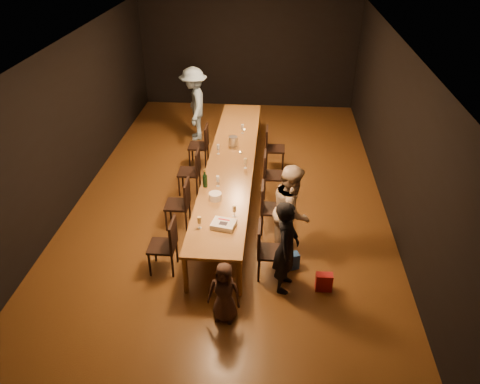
# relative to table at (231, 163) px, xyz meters

# --- Properties ---
(ground) EXTENTS (10.00, 10.00, 0.00)m
(ground) POSITION_rel_table_xyz_m (0.00, 0.00, -0.70)
(ground) COLOR #3E1E0F
(ground) RESTS_ON ground
(room_shell) EXTENTS (6.04, 10.04, 3.02)m
(room_shell) POSITION_rel_table_xyz_m (0.00, 0.00, 1.38)
(room_shell) COLOR black
(room_shell) RESTS_ON ground
(table) EXTENTS (0.90, 6.00, 0.75)m
(table) POSITION_rel_table_xyz_m (0.00, 0.00, 0.00)
(table) COLOR brown
(table) RESTS_ON ground
(chair_right_0) EXTENTS (0.42, 0.42, 0.93)m
(chair_right_0) POSITION_rel_table_xyz_m (0.85, -2.40, -0.24)
(chair_right_0) COLOR black
(chair_right_0) RESTS_ON ground
(chair_right_1) EXTENTS (0.42, 0.42, 0.93)m
(chair_right_1) POSITION_rel_table_xyz_m (0.85, -1.20, -0.24)
(chair_right_1) COLOR black
(chair_right_1) RESTS_ON ground
(chair_right_2) EXTENTS (0.42, 0.42, 0.93)m
(chair_right_2) POSITION_rel_table_xyz_m (0.85, 0.00, -0.24)
(chair_right_2) COLOR black
(chair_right_2) RESTS_ON ground
(chair_right_3) EXTENTS (0.42, 0.42, 0.93)m
(chair_right_3) POSITION_rel_table_xyz_m (0.85, 1.20, -0.24)
(chair_right_3) COLOR black
(chair_right_3) RESTS_ON ground
(chair_left_0) EXTENTS (0.42, 0.42, 0.93)m
(chair_left_0) POSITION_rel_table_xyz_m (-0.85, -2.40, -0.24)
(chair_left_0) COLOR black
(chair_left_0) RESTS_ON ground
(chair_left_1) EXTENTS (0.42, 0.42, 0.93)m
(chair_left_1) POSITION_rel_table_xyz_m (-0.85, -1.20, -0.24)
(chair_left_1) COLOR black
(chair_left_1) RESTS_ON ground
(chair_left_2) EXTENTS (0.42, 0.42, 0.93)m
(chair_left_2) POSITION_rel_table_xyz_m (-0.85, 0.00, -0.24)
(chair_left_2) COLOR black
(chair_left_2) RESTS_ON ground
(chair_left_3) EXTENTS (0.42, 0.42, 0.93)m
(chair_left_3) POSITION_rel_table_xyz_m (-0.85, 1.20, -0.24)
(chair_left_3) COLOR black
(chair_left_3) RESTS_ON ground
(woman_birthday) EXTENTS (0.45, 0.60, 1.51)m
(woman_birthday) POSITION_rel_table_xyz_m (1.06, -2.65, 0.05)
(woman_birthday) COLOR black
(woman_birthday) RESTS_ON ground
(woman_tan) EXTENTS (0.72, 0.87, 1.62)m
(woman_tan) POSITION_rel_table_xyz_m (1.15, -1.77, 0.11)
(woman_tan) COLOR beige
(woman_tan) RESTS_ON ground
(man_blue) EXTENTS (0.88, 1.26, 1.79)m
(man_blue) POSITION_rel_table_xyz_m (-1.15, 2.58, 0.19)
(man_blue) COLOR #87ACD0
(man_blue) RESTS_ON ground
(child) EXTENTS (0.50, 0.36, 0.95)m
(child) POSITION_rel_table_xyz_m (0.23, -3.36, -0.23)
(child) COLOR #3F2B23
(child) RESTS_ON ground
(gift_bag_red) EXTENTS (0.25, 0.14, 0.30)m
(gift_bag_red) POSITION_rel_table_xyz_m (1.66, -2.68, -0.55)
(gift_bag_red) COLOR red
(gift_bag_red) RESTS_ON ground
(gift_bag_blue) EXTENTS (0.26, 0.22, 0.28)m
(gift_bag_blue) POSITION_rel_table_xyz_m (1.18, -2.21, -0.56)
(gift_bag_blue) COLOR #254FA2
(gift_bag_blue) RESTS_ON ground
(birthday_cake) EXTENTS (0.41, 0.35, 0.08)m
(birthday_cake) POSITION_rel_table_xyz_m (0.10, -2.21, 0.09)
(birthday_cake) COLOR white
(birthday_cake) RESTS_ON table
(plate_stack) EXTENTS (0.26, 0.26, 0.12)m
(plate_stack) POSITION_rel_table_xyz_m (-0.13, -1.44, 0.11)
(plate_stack) COLOR white
(plate_stack) RESTS_ON table
(champagne_bottle) EXTENTS (0.11, 0.11, 0.35)m
(champagne_bottle) POSITION_rel_table_xyz_m (-0.36, -1.03, 0.22)
(champagne_bottle) COLOR black
(champagne_bottle) RESTS_ON table
(ice_bucket) EXTENTS (0.20, 0.20, 0.20)m
(ice_bucket) POSITION_rel_table_xyz_m (-0.02, 0.66, 0.15)
(ice_bucket) COLOR #B0B0B5
(ice_bucket) RESTS_ON table
(wineglass_0) EXTENTS (0.06, 0.06, 0.21)m
(wineglass_0) POSITION_rel_table_xyz_m (-0.26, -2.28, 0.15)
(wineglass_0) COLOR beige
(wineglass_0) RESTS_ON table
(wineglass_1) EXTENTS (0.06, 0.06, 0.21)m
(wineglass_1) POSITION_rel_table_xyz_m (0.24, -1.92, 0.15)
(wineglass_1) COLOR beige
(wineglass_1) RESTS_ON table
(wineglass_2) EXTENTS (0.06, 0.06, 0.21)m
(wineglass_2) POSITION_rel_table_xyz_m (-0.14, -1.00, 0.15)
(wineglass_2) COLOR silver
(wineglass_2) RESTS_ON table
(wineglass_3) EXTENTS (0.06, 0.06, 0.21)m
(wineglass_3) POSITION_rel_table_xyz_m (0.30, -0.29, 0.15)
(wineglass_3) COLOR beige
(wineglass_3) RESTS_ON table
(wineglass_4) EXTENTS (0.06, 0.06, 0.21)m
(wineglass_4) POSITION_rel_table_xyz_m (-0.28, 0.26, 0.15)
(wineglass_4) COLOR silver
(wineglass_4) RESTS_ON table
(wineglass_5) EXTENTS (0.06, 0.06, 0.21)m
(wineglass_5) POSITION_rel_table_xyz_m (0.12, 1.30, 0.15)
(wineglass_5) COLOR silver
(wineglass_5) RESTS_ON table
(tealight_near) EXTENTS (0.05, 0.05, 0.03)m
(tealight_near) POSITION_rel_table_xyz_m (0.15, -2.27, 0.06)
(tealight_near) COLOR #B2B7B2
(tealight_near) RESTS_ON table
(tealight_mid) EXTENTS (0.05, 0.05, 0.03)m
(tealight_mid) POSITION_rel_table_xyz_m (0.15, 0.32, 0.06)
(tealight_mid) COLOR #B2B7B2
(tealight_mid) RESTS_ON table
(tealight_far) EXTENTS (0.05, 0.05, 0.03)m
(tealight_far) POSITION_rel_table_xyz_m (0.15, 1.43, 0.06)
(tealight_far) COLOR #B2B7B2
(tealight_far) RESTS_ON table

